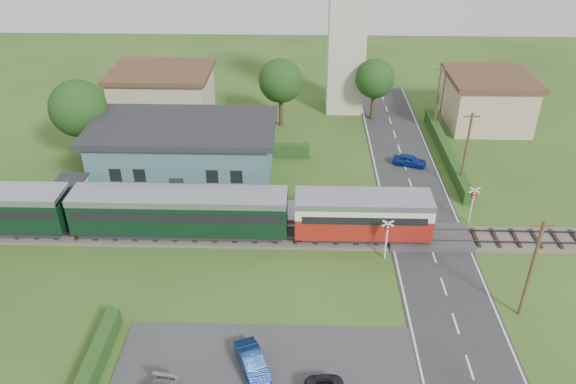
{
  "coord_description": "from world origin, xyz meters",
  "views": [
    {
      "loc": [
        0.38,
        -33.01,
        24.64
      ],
      "look_at": [
        -0.69,
        4.0,
        2.81
      ],
      "focal_mm": 35.0,
      "sensor_mm": 36.0,
      "label": 1
    }
  ],
  "objects_px": {
    "house_east": "(487,100)",
    "house_west": "(163,93)",
    "train": "(138,211)",
    "crossing_signal_far": "(473,200)",
    "car_on_road": "(410,160)",
    "church_tower": "(348,19)",
    "pedestrian_far": "(78,203)",
    "station_building": "(185,151)",
    "pedestrian_near": "(267,199)",
    "car_park_blue": "(253,362)",
    "crossing_signal_near": "(387,234)",
    "equipment_hut": "(73,193)"
  },
  "relations": [
    {
      "from": "crossing_signal_near",
      "to": "crossing_signal_far",
      "type": "xyz_separation_m",
      "value": [
        7.2,
        4.8,
        0.0
      ]
    },
    {
      "from": "station_building",
      "to": "crossing_signal_far",
      "type": "xyz_separation_m",
      "value": [
        23.6,
        -6.6,
        -0.55
      ]
    },
    {
      "from": "equipment_hut",
      "to": "house_east",
      "type": "height_order",
      "value": "house_east"
    },
    {
      "from": "crossing_signal_near",
      "to": "car_park_blue",
      "type": "relative_size",
      "value": 0.96
    },
    {
      "from": "train",
      "to": "church_tower",
      "type": "relative_size",
      "value": 2.45
    },
    {
      "from": "pedestrian_near",
      "to": "church_tower",
      "type": "bearing_deg",
      "value": -87.87
    },
    {
      "from": "station_building",
      "to": "crossing_signal_near",
      "type": "relative_size",
      "value": 4.88
    },
    {
      "from": "crossing_signal_near",
      "to": "car_on_road",
      "type": "distance_m",
      "value": 15.01
    },
    {
      "from": "car_park_blue",
      "to": "train",
      "type": "bearing_deg",
      "value": 103.65
    },
    {
      "from": "house_east",
      "to": "house_west",
      "type": "bearing_deg",
      "value": 178.36
    },
    {
      "from": "equipment_hut",
      "to": "house_east",
      "type": "xyz_separation_m",
      "value": [
        38.0,
        18.8,
        1.05
      ]
    },
    {
      "from": "car_on_road",
      "to": "crossing_signal_near",
      "type": "bearing_deg",
      "value": -177.91
    },
    {
      "from": "house_east",
      "to": "pedestrian_far",
      "type": "xyz_separation_m",
      "value": [
        -37.4,
        -19.51,
        -1.53
      ]
    },
    {
      "from": "train",
      "to": "house_east",
      "type": "height_order",
      "value": "house_east"
    },
    {
      "from": "house_east",
      "to": "pedestrian_far",
      "type": "relative_size",
      "value": 5.39
    },
    {
      "from": "train",
      "to": "equipment_hut",
      "type": "bearing_deg",
      "value": 152.39
    },
    {
      "from": "house_west",
      "to": "pedestrian_near",
      "type": "distance_m",
      "value": 23.46
    },
    {
      "from": "crossing_signal_far",
      "to": "car_on_road",
      "type": "distance_m",
      "value": 10.22
    },
    {
      "from": "pedestrian_far",
      "to": "house_east",
      "type": "bearing_deg",
      "value": -56.57
    },
    {
      "from": "car_park_blue",
      "to": "crossing_signal_far",
      "type": "bearing_deg",
      "value": 21.44
    },
    {
      "from": "house_west",
      "to": "pedestrian_far",
      "type": "bearing_deg",
      "value": -96.68
    },
    {
      "from": "train",
      "to": "house_east",
      "type": "relative_size",
      "value": 4.91
    },
    {
      "from": "pedestrian_far",
      "to": "crossing_signal_near",
      "type": "bearing_deg",
      "value": -95.74
    },
    {
      "from": "pedestrian_far",
      "to": "equipment_hut",
      "type": "bearing_deg",
      "value": 45.89
    },
    {
      "from": "train",
      "to": "pedestrian_far",
      "type": "xyz_separation_m",
      "value": [
        -5.52,
        2.49,
        -0.91
      ]
    },
    {
      "from": "crossing_signal_near",
      "to": "crossing_signal_far",
      "type": "bearing_deg",
      "value": 33.69
    },
    {
      "from": "church_tower",
      "to": "pedestrian_far",
      "type": "relative_size",
      "value": 10.78
    },
    {
      "from": "equipment_hut",
      "to": "crossing_signal_near",
      "type": "relative_size",
      "value": 0.78
    },
    {
      "from": "station_building",
      "to": "church_tower",
      "type": "bearing_deg",
      "value": 48.59
    },
    {
      "from": "station_building",
      "to": "house_east",
      "type": "xyz_separation_m",
      "value": [
        30.0,
        13.01,
        0.1
      ]
    },
    {
      "from": "house_west",
      "to": "car_on_road",
      "type": "relative_size",
      "value": 3.52
    },
    {
      "from": "crossing_signal_far",
      "to": "pedestrian_near",
      "type": "distance_m",
      "value": 16.06
    },
    {
      "from": "house_west",
      "to": "crossing_signal_near",
      "type": "height_order",
      "value": "house_west"
    },
    {
      "from": "house_west",
      "to": "house_east",
      "type": "xyz_separation_m",
      "value": [
        35.0,
        -1.0,
        0.0
      ]
    },
    {
      "from": "train",
      "to": "car_on_road",
      "type": "xyz_separation_m",
      "value": [
        22.3,
        11.98,
        -1.61
      ]
    },
    {
      "from": "train",
      "to": "pedestrian_far",
      "type": "distance_m",
      "value": 6.12
    },
    {
      "from": "church_tower",
      "to": "crossing_signal_near",
      "type": "distance_m",
      "value": 29.57
    },
    {
      "from": "station_building",
      "to": "car_park_blue",
      "type": "bearing_deg",
      "value": -70.58
    },
    {
      "from": "car_on_road",
      "to": "crossing_signal_far",
      "type": "bearing_deg",
      "value": -143.93
    },
    {
      "from": "crossing_signal_far",
      "to": "pedestrian_near",
      "type": "height_order",
      "value": "crossing_signal_far"
    },
    {
      "from": "house_east",
      "to": "pedestrian_far",
      "type": "height_order",
      "value": "house_east"
    },
    {
      "from": "house_west",
      "to": "pedestrian_far",
      "type": "height_order",
      "value": "house_west"
    },
    {
      "from": "house_east",
      "to": "car_on_road",
      "type": "distance_m",
      "value": 14.05
    },
    {
      "from": "station_building",
      "to": "pedestrian_near",
      "type": "xyz_separation_m",
      "value": [
        7.58,
        -5.75,
        -1.3
      ]
    },
    {
      "from": "house_east",
      "to": "crossing_signal_near",
      "type": "xyz_separation_m",
      "value": [
        -13.6,
        -24.41,
        -0.66
      ]
    },
    {
      "from": "car_on_road",
      "to": "car_park_blue",
      "type": "height_order",
      "value": "car_park_blue"
    },
    {
      "from": "house_east",
      "to": "pedestrian_far",
      "type": "bearing_deg",
      "value": -152.45
    },
    {
      "from": "equipment_hut",
      "to": "pedestrian_far",
      "type": "bearing_deg",
      "value": -49.99
    },
    {
      "from": "church_tower",
      "to": "crossing_signal_far",
      "type": "xyz_separation_m",
      "value": [
        8.6,
        -23.61,
        -8.08
      ]
    },
    {
      "from": "church_tower",
      "to": "pedestrian_far",
      "type": "distance_m",
      "value": 33.69
    }
  ]
}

